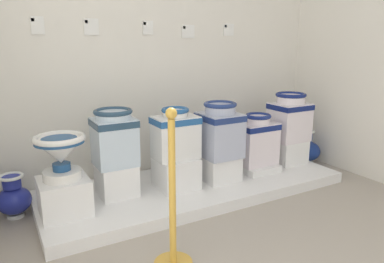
{
  "coord_description": "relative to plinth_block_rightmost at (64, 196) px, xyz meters",
  "views": [
    {
      "loc": [
        0.15,
        -0.2,
        1.28
      ],
      "look_at": [
        1.6,
        2.39,
        0.55
      ],
      "focal_mm": 33.69,
      "sensor_mm": 36.0,
      "label": 1
    }
  ],
  "objects": [
    {
      "name": "info_placard_second",
      "position": [
        0.41,
        0.58,
        1.19
      ],
      "size": [
        0.12,
        0.01,
        0.13
      ],
      "color": "white"
    },
    {
      "name": "antique_toilet_broad_patterned",
      "position": [
        1.77,
        0.05,
        0.18
      ],
      "size": [
        0.37,
        0.25,
        0.48
      ],
      "color": "white",
      "rests_on": "plinth_block_broad_patterned"
    },
    {
      "name": "info_placard_fifth",
      "position": [
        1.79,
        0.58,
        1.19
      ],
      "size": [
        0.12,
        0.01,
        0.12
      ],
      "color": "white"
    },
    {
      "name": "antique_toilet_slender_white",
      "position": [
        0.43,
        0.15,
        0.36
      ],
      "size": [
        0.32,
        0.3,
        0.45
      ],
      "color": "silver",
      "rests_on": "plinth_block_slender_white"
    },
    {
      "name": "wall_back",
      "position": [
        1.12,
        0.62,
        1.38
      ],
      "size": [
        3.46,
        0.06,
        3.21
      ],
      "primitive_type": "cube",
      "color": "white",
      "rests_on": "ground_plane"
    },
    {
      "name": "antique_toilet_pale_glazed",
      "position": [
        0.91,
        0.05,
        0.34
      ],
      "size": [
        0.37,
        0.25,
        0.42
      ],
      "color": "white",
      "rests_on": "plinth_block_pale_glazed"
    },
    {
      "name": "display_platform",
      "position": [
        1.12,
        0.08,
        -0.18
      ],
      "size": [
        2.63,
        0.98,
        0.09
      ],
      "primitive_type": "cube",
      "color": "white",
      "rests_on": "ground_plane"
    },
    {
      "name": "stanchion_post_near_left",
      "position": [
        0.46,
        -0.82,
        0.08
      ],
      "size": [
        0.23,
        0.23,
        0.95
      ],
      "color": "gold",
      "rests_on": "ground_plane"
    },
    {
      "name": "info_placard_first",
      "position": [
        0.0,
        0.58,
        1.19
      ],
      "size": [
        0.1,
        0.01,
        0.14
      ],
      "color": "white"
    },
    {
      "name": "decorative_vase_corner",
      "position": [
        -0.31,
        0.32,
        -0.07
      ],
      "size": [
        0.25,
        0.25,
        0.34
      ],
      "color": "white",
      "rests_on": "ground_plane"
    },
    {
      "name": "plinth_block_leftmost",
      "position": [
        2.2,
        0.09,
        -0.01
      ],
      "size": [
        0.31,
        0.3,
        0.23
      ],
      "primitive_type": "cube",
      "color": "white",
      "rests_on": "display_platform"
    },
    {
      "name": "antique_toilet_rightmost",
      "position": [
        0.0,
        0.0,
        0.33
      ],
      "size": [
        0.35,
        0.35,
        0.32
      ],
      "color": "white",
      "rests_on": "plinth_block_rightmost"
    },
    {
      "name": "plinth_block_rightmost",
      "position": [
        0.0,
        0.0,
        0.0
      ],
      "size": [
        0.34,
        0.33,
        0.26
      ],
      "primitive_type": "cube",
      "color": "white",
      "rests_on": "display_platform"
    },
    {
      "name": "antique_toilet_leftmost",
      "position": [
        2.2,
        0.09,
        0.35
      ],
      "size": [
        0.35,
        0.31,
        0.48
      ],
      "color": "white",
      "rests_on": "plinth_block_leftmost"
    },
    {
      "name": "info_placard_fourth",
      "position": [
        1.32,
        0.58,
        1.17
      ],
      "size": [
        0.13,
        0.01,
        0.12
      ],
      "color": "white"
    },
    {
      "name": "plinth_block_central_ornate",
      "position": [
        1.32,
        0.01,
        -0.02
      ],
      "size": [
        0.3,
        0.29,
        0.22
      ],
      "primitive_type": "cube",
      "color": "white",
      "rests_on": "display_platform"
    },
    {
      "name": "plinth_block_broad_patterned",
      "position": [
        1.77,
        0.05,
        -0.1
      ],
      "size": [
        0.35,
        0.35,
        0.06
      ],
      "primitive_type": "cube",
      "color": "white",
      "rests_on": "display_platform"
    },
    {
      "name": "decorative_vase_spare",
      "position": [
        2.54,
        0.16,
        -0.07
      ],
      "size": [
        0.31,
        0.31,
        0.37
      ],
      "color": "white",
      "rests_on": "ground_plane"
    },
    {
      "name": "antique_toilet_central_ornate",
      "position": [
        1.32,
        0.01,
        0.33
      ],
      "size": [
        0.33,
        0.34,
        0.48
      ],
      "color": "#B1B9D2",
      "rests_on": "plinth_block_central_ornate"
    },
    {
      "name": "plinth_block_slender_white",
      "position": [
        0.43,
        0.15,
        -0.0
      ],
      "size": [
        0.29,
        0.31,
        0.25
      ],
      "primitive_type": "cube",
      "color": "white",
      "rests_on": "display_platform"
    },
    {
      "name": "plinth_block_pale_glazed",
      "position": [
        0.91,
        0.05,
        -0.0
      ],
      "size": [
        0.32,
        0.33,
        0.26
      ],
      "primitive_type": "cube",
      "color": "white",
      "rests_on": "display_platform"
    },
    {
      "name": "info_placard_third",
      "position": [
        0.91,
        0.58,
        1.19
      ],
      "size": [
        0.1,
        0.01,
        0.12
      ],
      "color": "white"
    }
  ]
}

